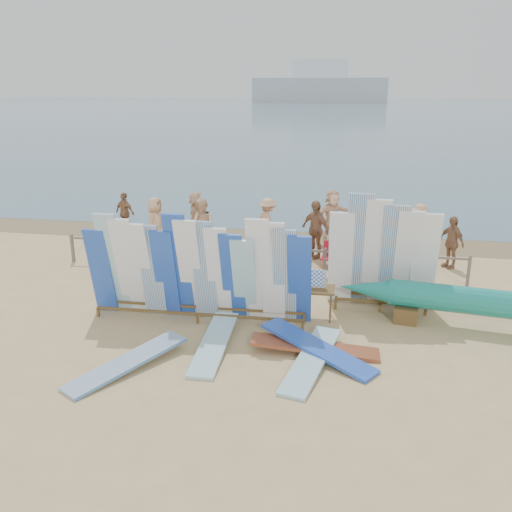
% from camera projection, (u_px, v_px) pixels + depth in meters
% --- Properties ---
extents(ground, '(160.00, 160.00, 0.00)m').
position_uv_depth(ground, '(235.00, 312.00, 13.48)').
color(ground, tan).
rests_on(ground, ground).
extents(ocean, '(320.00, 240.00, 0.02)m').
position_uv_depth(ocean, '(351.00, 109.00, 133.43)').
color(ocean, '#426375').
rests_on(ocean, ground).
extents(wet_sand_strip, '(40.00, 2.60, 0.01)m').
position_uv_depth(wet_sand_strip, '(278.00, 237.00, 20.23)').
color(wet_sand_strip, brown).
rests_on(wet_sand_strip, ground).
extents(distant_ship, '(45.00, 8.00, 14.00)m').
position_uv_depth(distant_ship, '(319.00, 86.00, 182.71)').
color(distant_ship, '#999EA3').
rests_on(distant_ship, ocean).
extents(fence, '(12.08, 0.08, 0.90)m').
position_uv_depth(fence, '(257.00, 253.00, 16.11)').
color(fence, '#6B5B51').
rests_on(fence, ground).
extents(main_surfboard_rack, '(5.36, 0.91, 2.68)m').
position_uv_depth(main_surfboard_rack, '(198.00, 273.00, 12.69)').
color(main_surfboard_rack, brown).
rests_on(main_surfboard_rack, ground).
extents(side_surfboard_rack, '(2.62, 0.88, 3.00)m').
position_uv_depth(side_surfboard_rack, '(382.00, 258.00, 13.32)').
color(side_surfboard_rack, brown).
rests_on(side_surfboard_rack, ground).
extents(outrigger_canoe, '(7.13, 1.54, 1.01)m').
position_uv_depth(outrigger_canoe, '(496.00, 305.00, 12.23)').
color(outrigger_canoe, brown).
rests_on(outrigger_canoe, ground).
extents(vendor_table, '(0.95, 0.68, 1.24)m').
position_uv_depth(vendor_table, '(315.00, 302.00, 13.04)').
color(vendor_table, brown).
rests_on(vendor_table, ground).
extents(flat_board_e, '(1.83, 2.62, 0.27)m').
position_uv_depth(flat_board_e, '(128.00, 369.00, 10.79)').
color(flat_board_e, silver).
rests_on(flat_board_e, ground).
extents(flat_board_c, '(2.72, 0.65, 0.26)m').
position_uv_depth(flat_board_c, '(315.00, 353.00, 11.44)').
color(flat_board_c, brown).
rests_on(flat_board_c, ground).
extents(flat_board_a, '(0.66, 2.72, 0.25)m').
position_uv_depth(flat_board_a, '(215.00, 348.00, 11.64)').
color(flat_board_a, '#80BCCD').
rests_on(flat_board_a, ground).
extents(flat_board_b, '(1.08, 2.76, 0.24)m').
position_uv_depth(flat_board_b, '(311.00, 365.00, 10.93)').
color(flat_board_b, '#80BCCD').
rests_on(flat_board_b, ground).
extents(flat_board_d, '(2.57, 1.91, 0.40)m').
position_uv_depth(flat_board_d, '(317.00, 356.00, 11.28)').
color(flat_board_d, blue).
rests_on(flat_board_d, ground).
extents(beach_chair_left, '(0.56, 0.58, 0.85)m').
position_uv_depth(beach_chair_left, '(290.00, 262.00, 16.58)').
color(beach_chair_left, red).
rests_on(beach_chair_left, ground).
extents(beach_chair_right, '(0.57, 0.58, 0.78)m').
position_uv_depth(beach_chair_right, '(329.00, 260.00, 16.81)').
color(beach_chair_right, red).
rests_on(beach_chair_right, ground).
extents(stroller, '(0.76, 0.88, 1.01)m').
position_uv_depth(stroller, '(343.00, 256.00, 16.57)').
color(stroller, red).
rests_on(stroller, ground).
extents(beachgoer_7, '(0.70, 0.73, 1.80)m').
position_uv_depth(beachgoer_7, '(371.00, 232.00, 17.41)').
color(beachgoer_7, '#8C6042').
rests_on(beachgoer_7, ground).
extents(beachgoer_1, '(0.39, 0.61, 1.59)m').
position_uv_depth(beachgoer_1, '(198.00, 223.00, 18.99)').
color(beachgoer_1, '#8C6042').
rests_on(beachgoer_1, ground).
extents(beachgoer_11, '(1.19, 1.63, 1.70)m').
position_uv_depth(beachgoer_11, '(196.00, 214.00, 19.99)').
color(beachgoer_11, beige).
rests_on(beachgoer_11, ground).
extents(beachgoer_5, '(1.70, 1.50, 1.86)m').
position_uv_depth(beachgoer_5, '(332.00, 215.00, 19.54)').
color(beachgoer_5, beige).
rests_on(beachgoer_5, ground).
extents(beachgoer_extra_1, '(0.99, 0.72, 1.55)m').
position_uv_depth(beachgoer_extra_1, '(125.00, 213.00, 20.62)').
color(beachgoer_extra_1, '#8C6042').
rests_on(beachgoer_extra_1, ground).
extents(beachgoer_3, '(1.08, 1.16, 1.74)m').
position_uv_depth(beachgoer_3, '(268.00, 223.00, 18.68)').
color(beachgoer_3, tan).
rests_on(beachgoer_3, ground).
extents(beachgoer_9, '(1.08, 1.01, 1.62)m').
position_uv_depth(beachgoer_9, '(418.00, 227.00, 18.37)').
color(beachgoer_9, tan).
rests_on(beachgoer_9, ground).
extents(beachgoer_10, '(0.91, 1.01, 1.63)m').
position_uv_depth(beachgoer_10, '(451.00, 242.00, 16.59)').
color(beachgoer_10, '#8C6042').
rests_on(beachgoer_10, ground).
extents(beachgoer_2, '(0.97, 0.86, 1.82)m').
position_uv_depth(beachgoer_2, '(203.00, 226.00, 18.10)').
color(beachgoer_2, beige).
rests_on(beachgoer_2, ground).
extents(beachgoer_0, '(0.47, 0.91, 1.83)m').
position_uv_depth(beachgoer_0, '(156.00, 224.00, 18.42)').
color(beachgoer_0, tan).
rests_on(beachgoer_0, ground).
extents(beachgoer_4, '(1.17, 1.07, 1.90)m').
position_uv_depth(beachgoer_4, '(315.00, 229.00, 17.54)').
color(beachgoer_4, '#8C6042').
rests_on(beachgoer_4, ground).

